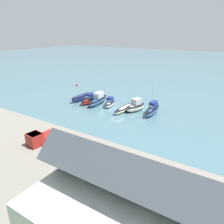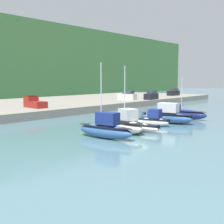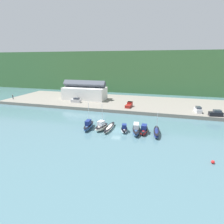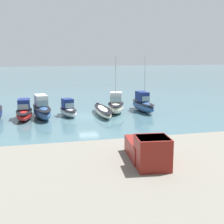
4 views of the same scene
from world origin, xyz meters
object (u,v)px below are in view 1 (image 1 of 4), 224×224
Objects in this scene: moored_boat_5 at (90,100)px; moored_boat_1 at (136,106)px; moored_boat_0 at (153,110)px; parked_car_0 at (217,213)px; moored_boat_3 at (110,103)px; moored_boat_2 at (125,108)px; moored_boat_6 at (81,97)px; moored_boat_4 at (98,100)px; pickup_truck_0 at (41,138)px; mooring_buoy_0 at (77,85)px.

moored_boat_1 is at bearing -172.36° from moored_boat_5.
moored_boat_0 is 29.25m from parked_car_0.
moored_boat_2 is at bearing 163.96° from moored_boat_3.
moored_boat_0 is at bearing -160.26° from moored_boat_1.
parked_car_0 is (-19.99, 24.22, 1.15)m from moored_boat_1.
moored_boat_6 is at bearing -10.26° from moored_boat_3.
moored_boat_4 is at bearing 20.51° from moored_boat_1.
moored_boat_3 is at bearing -171.55° from moored_boat_5.
moored_boat_1 is (3.92, 0.19, 0.03)m from moored_boat_0.
pickup_truck_0 reaches higher than moored_boat_4.
pickup_truck_0 is at bearing 68.25° from moored_boat_0.
moored_boat_6 is 15.58m from mooring_buoy_0.
moored_boat_3 is at bearing 178.79° from moored_boat_6.
parked_car_0 is 24.06m from pickup_truck_0.
moored_boat_3 is 22.65m from mooring_buoy_0.
pickup_truck_0 is (1.97, 21.86, 1.56)m from moored_boat_2.
moored_boat_0 reaches higher than pickup_truck_0.
moored_boat_5 is (9.88, 0.15, 0.35)m from moored_boat_2.
parked_car_0 is (-31.94, 23.10, 1.31)m from moored_boat_5.
moored_boat_3 is at bearing 174.41° from moored_boat_4.
mooring_buoy_0 is (46.31, -34.67, -1.87)m from parked_car_0.
moored_boat_4 is (9.83, 0.60, 0.00)m from moored_boat_1.
pickup_truck_0 is at bearing 112.32° from moored_boat_5.
moored_boat_5 is at bearing 141.17° from mooring_buoy_0.
moored_boat_5 is at bearing -4.30° from moored_boat_3.
moored_boat_0 is 3.92m from moored_boat_1.
pickup_truck_0 is (4.03, 22.83, 1.06)m from moored_boat_1.
mooring_buoy_0 is (24.25, -11.41, -0.21)m from moored_boat_2.
moored_boat_4 is at bearing 146.19° from mooring_buoy_0.
moored_boat_1 reaches higher than moored_boat_4.
moored_boat_0 reaches higher than moored_boat_6.
mooring_buoy_0 is (11.01, -11.01, -0.47)m from moored_boat_6.
moored_boat_2 is 1.81× the size of moored_boat_3.
parked_car_0 is (-16.07, 24.41, 1.18)m from moored_boat_0.
moored_boat_5 is 1.47× the size of parked_car_0.
moored_boat_1 is 11.47× the size of mooring_buoy_0.
pickup_truck_0 reaches higher than mooring_buoy_0.
moored_boat_1 is at bearing 0.02° from moored_boat_0.
moored_boat_3 is (10.43, 0.72, -0.22)m from moored_boat_0.
moored_boat_0 is 1.03× the size of moored_boat_1.
moored_boat_4 is at bearing -9.34° from moored_boat_3.
moored_boat_2 is at bearing 176.84° from moored_boat_6.
parked_car_0 is (-22.06, 23.26, 1.66)m from moored_boat_2.
moored_boat_1 reaches higher than pickup_truck_0.
moored_boat_2 is 1.20× the size of moored_boat_6.
moored_boat_3 is at bearing -133.02° from parked_car_0.
parked_car_0 is 6.39× the size of mooring_buoy_0.
moored_boat_6 is at bearing 135.01° from mooring_buoy_0.
moored_boat_2 is at bearing -137.75° from parked_car_0.
moored_boat_0 reaches higher than moored_boat_2.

